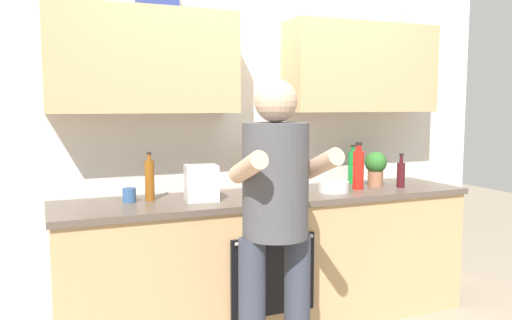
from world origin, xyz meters
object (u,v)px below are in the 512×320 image
object	(u,v)px
bottle_oil	(292,173)
bottle_syrup	(150,180)
potted_herb	(376,167)
bottle_soda	(353,167)
cup_tea	(129,195)
bottle_hotsauce	(358,169)
bottle_wine	(401,174)
mixing_bowl	(334,187)
grocery_bag_produce	(201,183)
bottle_water	(278,176)
bottle_soy	(269,171)
bottle_juice	(250,174)
person_standing	(276,211)

from	to	relation	value
bottle_oil	bottle_syrup	distance (m)	0.94
bottle_oil	potted_herb	xyz separation A→B (m)	(0.72, 0.06, 0.00)
bottle_soda	cup_tea	world-z (taller)	bottle_soda
bottle_hotsauce	potted_herb	size ratio (longest dim) A/B	1.30
bottle_wine	mixing_bowl	size ratio (longest dim) A/B	1.17
cup_tea	grocery_bag_produce	bearing A→B (deg)	-16.25
bottle_soda	bottle_water	distance (m)	0.86
bottle_soy	mixing_bowl	bearing A→B (deg)	-31.73
potted_herb	grocery_bag_produce	bearing A→B (deg)	-177.61
bottle_oil	bottle_soda	xyz separation A→B (m)	(0.64, 0.25, -0.02)
bottle_water	bottle_syrup	xyz separation A→B (m)	(-0.79, 0.21, -0.01)
cup_tea	bottle_soda	bearing A→B (deg)	4.06
bottle_oil	bottle_wine	distance (m)	0.87
mixing_bowl	bottle_oil	bearing A→B (deg)	174.70
bottle_hotsauce	bottle_juice	bearing A→B (deg)	165.17
bottle_hotsauce	bottle_soda	xyz separation A→B (m)	(0.11, 0.25, -0.02)
person_standing	bottle_oil	xyz separation A→B (m)	(0.46, 0.73, 0.08)
bottle_juice	grocery_bag_produce	size ratio (longest dim) A/B	1.33
bottle_hotsauce	person_standing	bearing A→B (deg)	-143.35
bottle_wine	bottle_water	world-z (taller)	bottle_water
bottle_juice	potted_herb	bearing A→B (deg)	-8.63
bottle_water	bottle_syrup	bearing A→B (deg)	165.10
bottle_water	cup_tea	bearing A→B (deg)	167.16
bottle_oil	cup_tea	bearing A→B (deg)	172.97
bottle_wine	bottle_juice	size ratio (longest dim) A/B	0.84
potted_herb	bottle_juice	bearing A→B (deg)	171.37
mixing_bowl	cup_tea	bearing A→B (deg)	173.36
bottle_syrup	bottle_hotsauce	bearing A→B (deg)	-4.90
bottle_soda	bottle_syrup	world-z (taller)	bottle_syrup
mixing_bowl	bottle_syrup	bearing A→B (deg)	172.64
cup_tea	bottle_hotsauce	bearing A→B (deg)	-4.47
bottle_soy	bottle_hotsauce	bearing A→B (deg)	-18.49
cup_tea	potted_herb	xyz separation A→B (m)	(1.78, -0.07, 0.10)
bottle_hotsauce	bottle_wine	world-z (taller)	bottle_hotsauce
bottle_water	cup_tea	xyz separation A→B (m)	(-0.92, 0.21, -0.10)
bottle_juice	cup_tea	xyz separation A→B (m)	(-0.84, -0.08, -0.08)
bottle_soda	bottle_soy	distance (m)	0.72
bottle_water	potted_herb	distance (m)	0.88
person_standing	mixing_bowl	size ratio (longest dim) A/B	7.65
bottle_wine	grocery_bag_produce	bearing A→B (deg)	177.90
bottle_juice	mixing_bowl	distance (m)	0.59
bottle_syrup	mixing_bowl	xyz separation A→B (m)	(1.24, -0.16, -0.09)
bottle_syrup	cup_tea	world-z (taller)	bottle_syrup
person_standing	potted_herb	size ratio (longest dim) A/B	6.31
bottle_wine	mixing_bowl	distance (m)	0.56
bottle_hotsauce	bottle_soda	world-z (taller)	bottle_hotsauce
bottle_syrup	grocery_bag_produce	distance (m)	0.33
bottle_juice	mixing_bowl	size ratio (longest dim) A/B	1.41
bottle_oil	bottle_juice	size ratio (longest dim) A/B	1.18
bottle_hotsauce	bottle_soda	distance (m)	0.27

